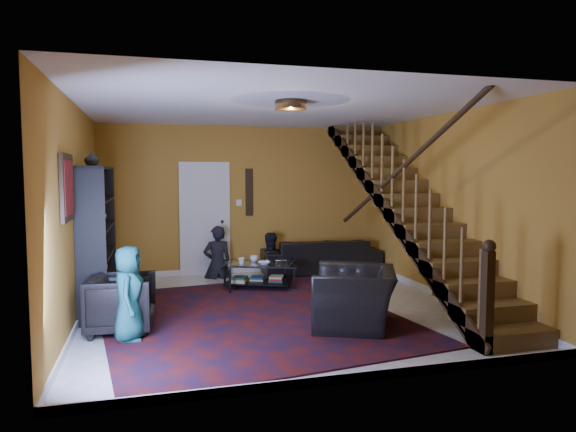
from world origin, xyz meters
name	(u,v)px	position (x,y,z in m)	size (l,w,h in m)	color
floor	(276,308)	(0.00, 0.00, 0.00)	(5.50, 5.50, 0.00)	beige
room	(175,290)	(-1.33, 1.33, 0.05)	(5.50, 5.50, 5.50)	#A67424
staircase	(412,207)	(2.12, 0.00, 1.40)	(0.95, 5.02, 3.18)	brown
bookshelf	(98,241)	(-2.40, 0.60, 0.96)	(0.35, 1.80, 2.00)	black
door	(205,220)	(-0.70, 2.73, 1.02)	(0.82, 0.05, 2.05)	silver
framed_picture	(67,188)	(-2.57, -0.90, 1.75)	(0.04, 0.74, 0.74)	maroon
wall_hanging	(249,192)	(0.15, 2.73, 1.55)	(0.14, 0.03, 0.90)	black
ceiling_fixture	(291,105)	(0.00, -0.80, 2.74)	(0.40, 0.40, 0.10)	#3F2814
rug	(249,316)	(-0.45, -0.36, 0.01)	(3.68, 4.21, 0.02)	#450F0C
sofa	(320,256)	(1.45, 2.30, 0.33)	(2.23, 0.87, 0.65)	black
armchair_left	(122,303)	(-2.05, -0.60, 0.35)	(0.75, 0.77, 0.70)	black
armchair_right	(355,298)	(0.74, -1.13, 0.36)	(1.12, 0.98, 0.73)	black
person_adult_a	(217,264)	(-0.52, 2.35, 0.26)	(0.51, 0.34, 1.41)	black
person_adult_b	(269,266)	(0.45, 2.35, 0.18)	(0.61, 0.47, 1.25)	black
person_child	(129,294)	(-1.95, -0.97, 0.55)	(0.53, 0.35, 1.09)	#185D5C
coffee_table	(259,274)	(0.03, 1.29, 0.24)	(1.28, 1.03, 0.43)	black
cup_a	(254,259)	(-0.02, 1.43, 0.48)	(0.13, 0.13, 0.10)	#999999
cup_b	(242,261)	(-0.26, 1.27, 0.48)	(0.11, 0.11, 0.10)	#999999
bowl	(264,263)	(0.08, 1.13, 0.45)	(0.20, 0.20, 0.05)	#999999
vase	(92,159)	(-2.41, 0.10, 2.10)	(0.18, 0.18, 0.19)	#999999
popcorn_bucket	(124,334)	(-2.01, -1.00, 0.10)	(0.14, 0.14, 0.16)	red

